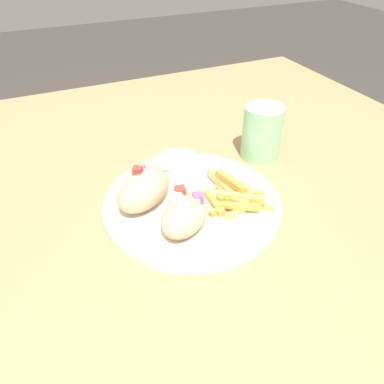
# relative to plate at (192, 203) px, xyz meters

# --- Properties ---
(table) EXTENTS (1.30, 1.30, 0.78)m
(table) POSITION_rel_plate_xyz_m (0.02, 0.02, -0.09)
(table) COLOR #9E7A51
(table) RESTS_ON ground_plane
(plate) EXTENTS (0.32, 0.32, 0.02)m
(plate) POSITION_rel_plate_xyz_m (0.00, 0.00, 0.00)
(plate) COLOR white
(plate) RESTS_ON table
(pita_sandwich_near) EXTENTS (0.13, 0.13, 0.06)m
(pita_sandwich_near) POSITION_rel_plate_xyz_m (-0.04, -0.05, 0.03)
(pita_sandwich_near) COLOR tan
(pita_sandwich_near) RESTS_ON plate
(pita_sandwich_far) EXTENTS (0.14, 0.13, 0.07)m
(pita_sandwich_far) POSITION_rel_plate_xyz_m (-0.08, 0.03, 0.03)
(pita_sandwich_far) COLOR tan
(pita_sandwich_far) RESTS_ON plate
(fries_pile) EXTENTS (0.12, 0.14, 0.03)m
(fries_pile) POSITION_rel_plate_xyz_m (0.07, -0.03, 0.02)
(fries_pile) COLOR gold
(fries_pile) RESTS_ON plate
(sauce_ramekin) EXTENTS (0.08, 0.08, 0.04)m
(sauce_ramekin) POSITION_rel_plate_xyz_m (0.01, 0.09, 0.02)
(sauce_ramekin) COLOR white
(sauce_ramekin) RESTS_ON plate
(water_glass) EXTENTS (0.08, 0.08, 0.11)m
(water_glass) POSITION_rel_plate_xyz_m (0.21, 0.10, 0.04)
(water_glass) COLOR #8CCC93
(water_glass) RESTS_ON table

